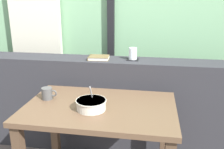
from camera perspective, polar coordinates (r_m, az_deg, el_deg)
The scene contains 9 objects.
curtain_left_panel at distance 2.86m, azimuth -17.24°, elevation 13.31°, with size 0.56×0.06×2.50m, color beige.
window_divider_post at distance 2.63m, azimuth -0.26°, elevation 14.87°, with size 0.07×0.05×2.60m, color black.
dark_console_ledge at distance 2.36m, azimuth -2.04°, elevation -6.92°, with size 2.80×0.28×0.88m, color #2D2D33.
breakfast_table at distance 1.77m, azimuth -2.72°, elevation -10.57°, with size 1.02×0.66×0.70m.
coaster_square at distance 2.20m, azimuth 4.72°, elevation 3.43°, with size 0.10×0.10×0.01m, color black.
juice_glass at distance 2.18m, azimuth 4.75°, elevation 4.67°, with size 0.07×0.07×0.10m.
closed_book at distance 2.21m, azimuth -3.05°, elevation 3.85°, with size 0.19×0.15×0.03m.
soup_bowl at distance 1.65m, azimuth -4.76°, elevation -6.83°, with size 0.20×0.20×0.17m.
ceramic_mug at distance 1.87m, azimuth -14.50°, elevation -4.19°, with size 0.11×0.08×0.08m.
Camera 1 is at (0.44, -1.56, 1.41)m, focal length 40.21 mm.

